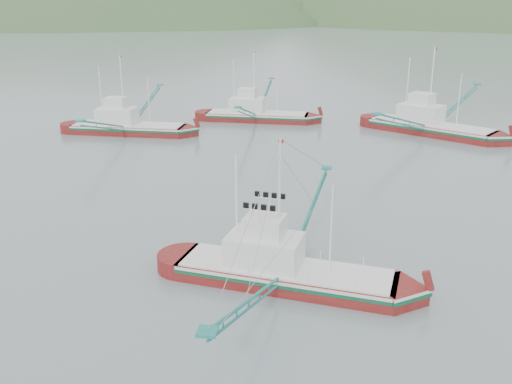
# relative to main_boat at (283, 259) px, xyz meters

# --- Properties ---
(ground) EXTENTS (1200.00, 1200.00, 0.00)m
(ground) POSITION_rel_main_boat_xyz_m (-2.72, 1.56, -1.66)
(ground) COLOR slate
(ground) RESTS_ON ground
(main_boat) EXTENTS (13.66, 23.82, 9.72)m
(main_boat) POSITION_rel_main_boat_xyz_m (0.00, 0.00, 0.00)
(main_boat) COLOR maroon
(main_boat) RESTS_ON ground
(bg_boat_right) EXTENTS (19.99, 26.08, 11.61)m
(bg_boat_right) POSITION_rel_main_boat_xyz_m (14.59, 42.66, 0.80)
(bg_boat_right) COLOR maroon
(bg_boat_right) RESTS_ON ground
(bg_boat_left) EXTENTS (14.48, 26.16, 10.58)m
(bg_boat_left) POSITION_rel_main_boat_xyz_m (-23.67, 37.36, -0.20)
(bg_boat_left) COLOR maroon
(bg_boat_left) RESTS_ON ground
(bg_boat_far) EXTENTS (14.35, 25.79, 10.43)m
(bg_boat_far) POSITION_rel_main_boat_xyz_m (-8.56, 47.53, -0.23)
(bg_boat_far) COLOR maroon
(bg_boat_far) RESTS_ON ground
(headland_left) EXTENTS (448.00, 308.00, 210.00)m
(headland_left) POSITION_rel_main_boat_xyz_m (-182.72, 361.56, -1.66)
(headland_left) COLOR #37572C
(headland_left) RESTS_ON ground
(ridge_distant) EXTENTS (960.00, 400.00, 240.00)m
(ridge_distant) POSITION_rel_main_boat_xyz_m (27.28, 561.56, -1.66)
(ridge_distant) COLOR slate
(ridge_distant) RESTS_ON ground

